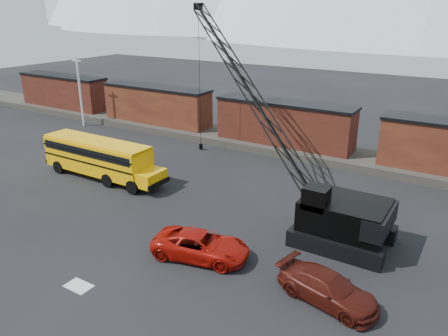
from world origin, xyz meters
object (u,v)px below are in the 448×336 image
object	(u,v)px
red_pickup	(201,245)
crawler_crane	(246,86)
maroon_suv	(328,288)
school_bus	(101,157)

from	to	relation	value
red_pickup	crawler_crane	xyz separation A→B (m)	(-3.34, 11.03, 7.07)
crawler_crane	maroon_suv	bearing A→B (deg)	-45.89
school_bus	crawler_crane	size ratio (longest dim) A/B	0.56
maroon_suv	red_pickup	bearing A→B (deg)	101.81
maroon_suv	crawler_crane	world-z (taller)	crawler_crane
maroon_suv	crawler_crane	size ratio (longest dim) A/B	0.24
crawler_crane	red_pickup	bearing A→B (deg)	-73.17
school_bus	maroon_suv	world-z (taller)	school_bus
school_bus	maroon_suv	distance (m)	22.14
red_pickup	maroon_suv	distance (m)	7.41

